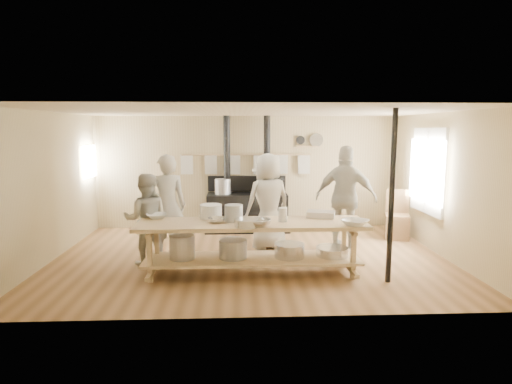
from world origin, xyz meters
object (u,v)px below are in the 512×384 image
stove (247,208)px  roasting_pan (321,214)px  cook_center (268,202)px  cook_left (146,219)px  cook_right (346,198)px  cook_by_window (265,197)px  prep_table (251,242)px  cook_far_left (167,206)px  chair (397,224)px

stove → roasting_pan: bearing=-66.6°
cook_center → cook_left: bearing=-0.9°
cook_right → cook_by_window: size_ratio=1.25×
prep_table → cook_far_left: bearing=145.4°
prep_table → cook_center: 1.55m
cook_right → chair: cook_right is taller
prep_table → cook_far_left: size_ratio=1.93×
cook_left → cook_center: (2.14, 0.83, 0.14)m
cook_right → chair: 1.65m
cook_left → roasting_pan: bearing=167.6°
cook_left → stove: bearing=-133.2°
cook_center → cook_by_window: 1.41m
roasting_pan → cook_left: bearing=174.4°
prep_table → roasting_pan: 1.27m
cook_by_window → chair: (2.77, -0.71, -0.50)m
cook_by_window → chair: size_ratio=1.56×
cook_center → stove: bearing=-98.9°
cook_left → cook_by_window: 3.11m
cook_by_window → stove: bearing=-179.6°
stove → chair: 3.29m
stove → cook_far_left: 2.52m
cook_far_left → cook_center: (1.84, 0.43, -0.01)m
stove → cook_far_left: bearing=-126.4°
chair → roasting_pan: size_ratio=2.27×
prep_table → stove: bearing=90.0°
cook_right → cook_left: bearing=37.0°
cook_left → cook_right: size_ratio=0.78×
cook_left → chair: 5.19m
prep_table → cook_far_left: 1.84m
cook_far_left → roasting_pan: bearing=152.7°
cook_left → cook_center: cook_center is taller
stove → cook_center: stove is taller
cook_left → chair: size_ratio=1.53×
stove → cook_right: 2.51m
cook_by_window → chair: bearing=9.1°
cook_far_left → cook_by_window: (1.87, 1.83, -0.13)m
prep_table → cook_by_window: 2.89m
chair → cook_by_window: bearing=-177.3°
cook_center → cook_by_window: bearing=-113.0°
stove → cook_by_window: (0.39, -0.17, 0.28)m
cook_far_left → cook_center: size_ratio=1.01×
prep_table → chair: bearing=34.0°
cook_center → chair: size_ratio=1.81×
stove → roasting_pan: size_ratio=5.77×
cook_far_left → cook_right: size_ratio=0.93×
cook_center → cook_right: 1.49m
prep_table → roasting_pan: size_ratio=7.99×
cook_right → chair: size_ratio=1.95×
cook_far_left → cook_by_window: size_ratio=1.16×
cook_center → roasting_pan: 1.37m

